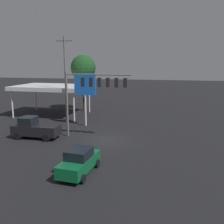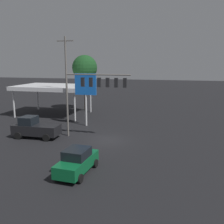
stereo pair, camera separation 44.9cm
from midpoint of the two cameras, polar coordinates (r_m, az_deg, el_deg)
ground_plane at (r=27.44m, az=-0.56°, el=-6.41°), size 200.00×200.00×0.00m
traffic_signal_assembly at (r=27.15m, az=-3.72°, el=5.72°), size 7.31×0.43×7.36m
utility_pole at (r=35.19m, az=-10.02°, el=7.58°), size 2.40×0.26×11.78m
gas_station_canopy at (r=40.96m, az=-12.91°, el=5.51°), size 11.20×8.14×4.78m
price_sign at (r=32.83m, az=-5.66°, el=5.74°), size 2.89×0.27×6.95m
sedan_far at (r=19.46m, az=-7.32°, el=-11.09°), size 2.30×4.51×1.93m
pickup_parked at (r=29.24m, az=-16.77°, el=-3.53°), size 5.25×2.38×2.40m
street_tree at (r=44.02m, az=-5.97°, el=10.00°), size 4.33×4.33×9.63m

